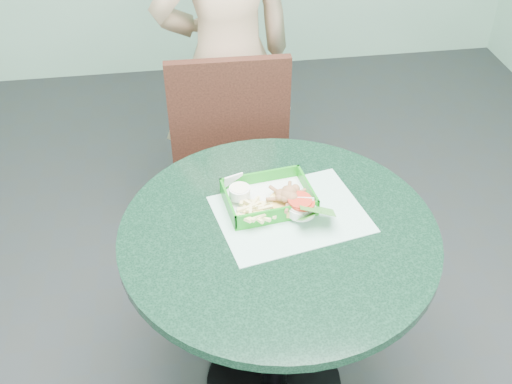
{
  "coord_description": "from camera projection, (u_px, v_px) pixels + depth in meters",
  "views": [
    {
      "loc": [
        -0.25,
        -1.23,
        1.92
      ],
      "look_at": [
        -0.05,
        0.1,
        0.83
      ],
      "focal_mm": 42.0,
      "sensor_mm": 36.0,
      "label": 1
    }
  ],
  "objects": [
    {
      "name": "floor",
      "position": [
        274.0,
        384.0,
        2.18
      ],
      "size": [
        4.0,
        5.0,
        0.02
      ],
      "primitive_type": "cube",
      "color": "#303335",
      "rests_on": "ground"
    },
    {
      "name": "fries_pile",
      "position": [
        250.0,
        210.0,
        1.73
      ],
      "size": [
        0.14,
        0.15,
        0.04
      ],
      "primitive_type": null,
      "rotation": [
        0.0,
        0.0,
        0.35
      ],
      "color": "#FFEC97",
      "rests_on": "food_basket"
    },
    {
      "name": "dining_chair",
      "position": [
        234.0,
        167.0,
        2.32
      ],
      "size": [
        0.47,
        0.47,
        0.93
      ],
      "rotation": [
        0.0,
        0.0,
        -0.02
      ],
      "color": "#342316",
      "rests_on": "floor"
    },
    {
      "name": "garnish_cup",
      "position": [
        302.0,
        215.0,
        1.71
      ],
      "size": [
        0.13,
        0.12,
        0.05
      ],
      "rotation": [
        0.0,
        0.0,
        0.31
      ],
      "color": "white",
      "rests_on": "food_basket"
    },
    {
      "name": "cafe_table",
      "position": [
        277.0,
        275.0,
        1.82
      ],
      "size": [
        0.91,
        0.91,
        0.75
      ],
      "color": "black",
      "rests_on": "floor"
    },
    {
      "name": "crab_sandwich",
      "position": [
        287.0,
        204.0,
        1.74
      ],
      "size": [
        0.11,
        0.11,
        0.07
      ],
      "rotation": [
        0.0,
        0.0,
        -0.27
      ],
      "color": "gold",
      "rests_on": "food_basket"
    },
    {
      "name": "diner_person",
      "position": [
        227.0,
        47.0,
        2.35
      ],
      "size": [
        0.73,
        0.58,
        1.76
      ],
      "primitive_type": "imported",
      "rotation": [
        0.0,
        0.0,
        3.42
      ],
      "color": "tan",
      "rests_on": "floor"
    },
    {
      "name": "sauce_ramekin",
      "position": [
        240.0,
        195.0,
        1.77
      ],
      "size": [
        0.06,
        0.06,
        0.04
      ],
      "rotation": [
        0.0,
        0.0,
        0.21
      ],
      "color": "white",
      "rests_on": "food_basket"
    },
    {
      "name": "placemat",
      "position": [
        290.0,
        219.0,
        1.76
      ],
      "size": [
        0.47,
        0.39,
        0.0
      ],
      "primitive_type": "cube",
      "rotation": [
        0.0,
        0.0,
        0.2
      ],
      "color": "#99CBBB",
      "rests_on": "cafe_table"
    },
    {
      "name": "food_basket",
      "position": [
        268.0,
        205.0,
        1.78
      ],
      "size": [
        0.25,
        0.18,
        0.05
      ],
      "rotation": [
        0.0,
        0.0,
        0.13
      ],
      "color": "#118317",
      "rests_on": "placemat"
    }
  ]
}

